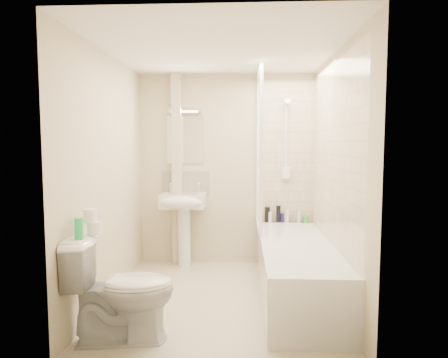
{
  "coord_description": "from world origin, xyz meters",
  "views": [
    {
      "loc": [
        0.22,
        -3.8,
        1.53
      ],
      "look_at": [
        0.02,
        0.2,
        1.18
      ],
      "focal_mm": 32.0,
      "sensor_mm": 36.0,
      "label": 1
    }
  ],
  "objects": [
    {
      "name": "floor",
      "position": [
        0.0,
        0.0,
        0.0
      ],
      "size": [
        2.5,
        2.5,
        0.0
      ],
      "primitive_type": "plane",
      "color": "beige",
      "rests_on": "ground"
    },
    {
      "name": "wall_back",
      "position": [
        0.0,
        1.25,
        1.2
      ],
      "size": [
        2.2,
        0.02,
        2.4
      ],
      "primitive_type": "cube",
      "color": "beige",
      "rests_on": "ground"
    },
    {
      "name": "wall_left",
      "position": [
        -1.1,
        0.0,
        1.2
      ],
      "size": [
        0.02,
        2.5,
        2.4
      ],
      "primitive_type": "cube",
      "color": "beige",
      "rests_on": "ground"
    },
    {
      "name": "wall_right",
      "position": [
        1.1,
        0.0,
        1.2
      ],
      "size": [
        0.02,
        2.5,
        2.4
      ],
      "primitive_type": "cube",
      "color": "beige",
      "rests_on": "ground"
    },
    {
      "name": "ceiling",
      "position": [
        0.0,
        0.0,
        2.4
      ],
      "size": [
        2.2,
        2.5,
        0.02
      ],
      "primitive_type": "cube",
      "color": "white",
      "rests_on": "wall_back"
    },
    {
      "name": "tile_back",
      "position": [
        0.75,
        1.24,
        1.42
      ],
      "size": [
        0.7,
        0.01,
        1.75
      ],
      "primitive_type": "cube",
      "color": "beige",
      "rests_on": "wall_back"
    },
    {
      "name": "tile_right",
      "position": [
        1.09,
        0.09,
        1.42
      ],
      "size": [
        0.01,
        2.1,
        1.75
      ],
      "primitive_type": "cube",
      "color": "beige",
      "rests_on": "wall_right"
    },
    {
      "name": "pipe_boxing",
      "position": [
        -0.62,
        1.19,
        1.2
      ],
      "size": [
        0.12,
        0.12,
        2.4
      ],
      "primitive_type": "cube",
      "color": "beige",
      "rests_on": "ground"
    },
    {
      "name": "splashback",
      "position": [
        -0.52,
        1.24,
        1.03
      ],
      "size": [
        0.6,
        0.02,
        0.3
      ],
      "primitive_type": "cube",
      "color": "beige",
      "rests_on": "wall_back"
    },
    {
      "name": "mirror",
      "position": [
        -0.52,
        1.24,
        1.58
      ],
      "size": [
        0.46,
        0.01,
        0.6
      ],
      "primitive_type": "cube",
      "color": "white",
      "rests_on": "wall_back"
    },
    {
      "name": "strip_light",
      "position": [
        -0.52,
        1.22,
        1.95
      ],
      "size": [
        0.42,
        0.07,
        0.07
      ],
      "primitive_type": "cube",
      "color": "silver",
      "rests_on": "wall_back"
    },
    {
      "name": "bathtub",
      "position": [
        0.75,
        0.09,
        0.29
      ],
      "size": [
        0.7,
        2.1,
        0.55
      ],
      "color": "white",
      "rests_on": "ground"
    },
    {
      "name": "shower_screen",
      "position": [
        0.4,
        0.8,
        1.45
      ],
      "size": [
        0.04,
        0.92,
        1.8
      ],
      "color": "white",
      "rests_on": "bathtub"
    },
    {
      "name": "shower_fixture",
      "position": [
        0.75,
        1.19,
        1.55
      ],
      "size": [
        0.1,
        0.16,
        0.99
      ],
      "color": "white",
      "rests_on": "wall_back"
    },
    {
      "name": "pedestal_sink",
      "position": [
        -0.52,
        1.01,
        0.73
      ],
      "size": [
        0.54,
        0.49,
        1.04
      ],
      "color": "white",
      "rests_on": "ground"
    },
    {
      "name": "bottle_black_a",
      "position": [
        0.52,
        1.16,
        0.65
      ],
      "size": [
        0.06,
        0.06,
        0.19
      ],
      "primitive_type": "cylinder",
      "color": "black",
      "rests_on": "bathtub"
    },
    {
      "name": "bottle_white_a",
      "position": [
        0.55,
        1.16,
        0.62
      ],
      "size": [
        0.06,
        0.06,
        0.13
      ],
      "primitive_type": "cylinder",
      "color": "silver",
      "rests_on": "bathtub"
    },
    {
      "name": "bottle_black_b",
      "position": [
        0.66,
        1.16,
        0.66
      ],
      "size": [
        0.06,
        0.06,
        0.21
      ],
      "primitive_type": "cylinder",
      "color": "black",
      "rests_on": "bathtub"
    },
    {
      "name": "bottle_blue",
      "position": [
        0.7,
        1.16,
        0.61
      ],
      "size": [
        0.05,
        0.05,
        0.11
      ],
      "primitive_type": "cylinder",
      "color": "#13124F",
      "rests_on": "bathtub"
    },
    {
      "name": "bottle_cream",
      "position": [
        0.77,
        1.16,
        0.63
      ],
      "size": [
        0.06,
        0.06,
        0.15
      ],
      "primitive_type": "cylinder",
      "color": "beige",
      "rests_on": "bathtub"
    },
    {
      "name": "bottle_white_b",
      "position": [
        0.92,
        1.16,
        0.62
      ],
      "size": [
        0.05,
        0.05,
        0.14
      ],
      "primitive_type": "cylinder",
      "color": "silver",
      "rests_on": "bathtub"
    },
    {
      "name": "bottle_green",
      "position": [
        1.0,
        1.16,
        0.59
      ],
      "size": [
        0.06,
        0.06,
        0.08
      ],
      "primitive_type": "cylinder",
      "color": "green",
      "rests_on": "bathtub"
    },
    {
      "name": "toilet",
      "position": [
        -0.72,
        -0.85,
        0.41
      ],
      "size": [
        0.67,
        0.92,
        0.82
      ],
      "primitive_type": "imported",
      "rotation": [
        0.0,
        0.0,
        1.7
      ],
      "color": "white",
      "rests_on": "ground"
    },
    {
      "name": "toilet_roll_lower",
      "position": [
        -0.95,
        -0.77,
        0.87
      ],
      "size": [
        0.11,
        0.11,
        0.1
      ],
      "primitive_type": "cylinder",
      "color": "white",
      "rests_on": "toilet"
    },
    {
      "name": "toilet_roll_upper",
      "position": [
        -0.98,
        -0.77,
        0.97
      ],
      "size": [
        0.1,
        0.1,
        0.1
      ],
      "primitive_type": "cylinder",
      "color": "white",
      "rests_on": "toilet_roll_lower"
    },
    {
      "name": "green_bottle",
      "position": [
        -1.0,
        -0.94,
        0.9
      ],
      "size": [
        0.06,
        0.06,
        0.16
      ],
      "primitive_type": "cylinder",
      "color": "#28C15D",
      "rests_on": "toilet"
    }
  ]
}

